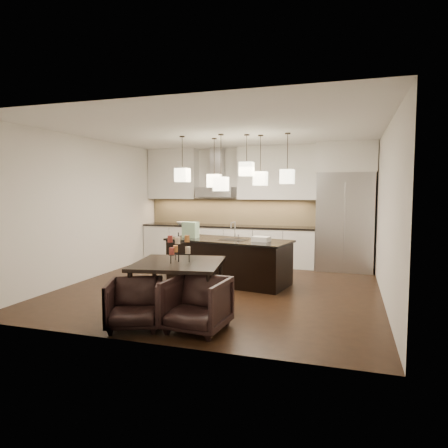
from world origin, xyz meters
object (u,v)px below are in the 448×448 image
(dining_table, at_px, (179,287))
(armchair_right, at_px, (197,304))
(armchair_left, at_px, (135,304))
(refrigerator, at_px, (345,222))
(island_body, at_px, (229,262))

(dining_table, xyz_separation_m, armchair_right, (0.54, -0.65, -0.03))
(armchair_left, bearing_deg, dining_table, 49.40)
(refrigerator, height_order, armchair_right, refrigerator)
(island_body, relative_size, armchair_left, 3.28)
(refrigerator, xyz_separation_m, dining_table, (-2.24, -3.91, -0.71))
(island_body, height_order, dining_table, island_body)
(island_body, relative_size, armchair_right, 3.05)
(island_body, bearing_deg, armchair_right, -71.03)
(refrigerator, distance_m, armchair_left, 5.39)
(refrigerator, relative_size, dining_table, 1.75)
(dining_table, height_order, armchair_left, dining_table)
(island_body, height_order, armchair_left, island_body)
(island_body, bearing_deg, refrigerator, 53.30)
(dining_table, bearing_deg, armchair_right, -60.43)
(dining_table, distance_m, armchair_left, 0.84)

